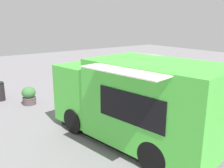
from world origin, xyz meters
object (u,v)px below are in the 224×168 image
at_px(person_customer, 219,94).
at_px(planter_flowering_far, 29,96).
at_px(planter_flowering_near, 123,86).
at_px(food_truck, 135,102).

distance_m(person_customer, planter_flowering_far, 8.41).
height_order(planter_flowering_near, planter_flowering_far, planter_flowering_far).
relative_size(food_truck, person_customer, 6.44).
xyz_separation_m(food_truck, planter_flowering_far, (5.13, 1.48, -0.81)).
xyz_separation_m(food_truck, person_customer, (0.46, -5.50, -0.88)).
distance_m(food_truck, person_customer, 5.59).
height_order(food_truck, planter_flowering_far, food_truck).
xyz_separation_m(food_truck, planter_flowering_near, (3.90, -2.73, -0.82)).
distance_m(person_customer, planter_flowering_near, 4.43).
bearing_deg(food_truck, planter_flowering_far, 16.12).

